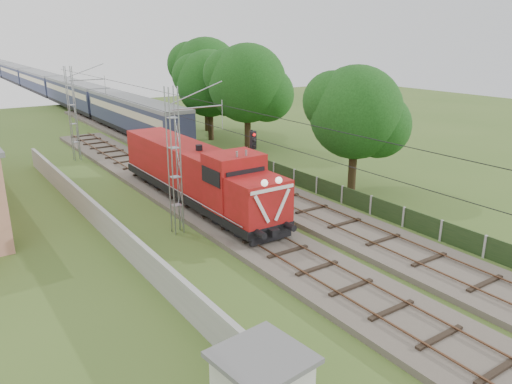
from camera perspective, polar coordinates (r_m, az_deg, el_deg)
ground at (r=21.03m, az=13.77°, el=-13.03°), size 140.00×140.00×0.00m
track_main at (r=25.53m, az=2.13°, el=-6.31°), size 4.20×70.00×0.45m
track_side at (r=38.37m, az=-3.32°, el=1.96°), size 4.20×80.00×0.45m
catenary at (r=26.94m, az=-9.21°, el=3.47°), size 3.31×70.00×8.00m
boundary_wall at (r=26.74m, az=-15.77°, el=-4.55°), size 0.25×40.00×1.50m
fence at (r=28.20m, az=20.41°, el=-4.17°), size 0.12×32.00×1.20m
locomotive at (r=31.58m, az=-6.82°, el=2.16°), size 2.90×16.55×4.20m
coach_rake at (r=98.06m, az=-23.47°, el=11.55°), size 3.01×112.69×3.48m
signal_post at (r=30.48m, az=-0.39°, el=4.19°), size 0.55×0.43×5.02m
tree_a at (r=34.84m, az=11.44°, el=8.80°), size 6.66×6.35×8.64m
tree_b at (r=46.77m, az=-0.88°, el=12.22°), size 7.56×7.20×9.80m
tree_c at (r=51.57m, az=-5.23°, el=12.17°), size 7.02×6.69×9.10m
tree_d at (r=56.66m, az=-5.64°, el=13.38°), size 7.90×7.53×10.24m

